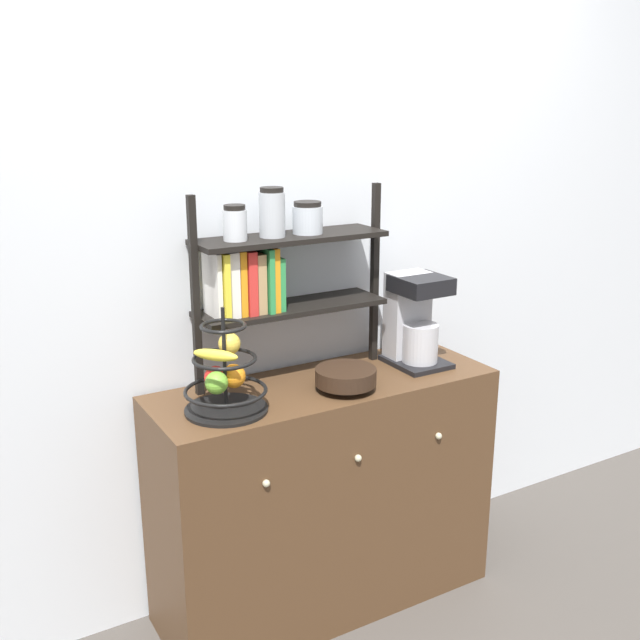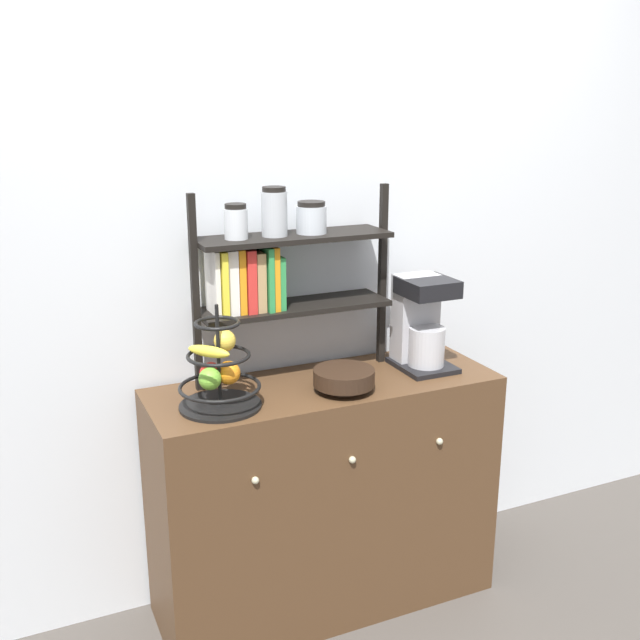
{
  "view_description": "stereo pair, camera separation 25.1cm",
  "coord_description": "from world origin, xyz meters",
  "views": [
    {
      "loc": [
        -1.23,
        -1.87,
        1.8
      ],
      "look_at": [
        -0.02,
        0.21,
        1.1
      ],
      "focal_mm": 42.0,
      "sensor_mm": 36.0,
      "label": 1
    },
    {
      "loc": [
        -1.01,
        -1.98,
        1.8
      ],
      "look_at": [
        -0.02,
        0.21,
        1.1
      ],
      "focal_mm": 42.0,
      "sensor_mm": 36.0,
      "label": 2
    }
  ],
  "objects": [
    {
      "name": "fruit_stand",
      "position": [
        -0.39,
        0.17,
        0.98
      ],
      "size": [
        0.26,
        0.26,
        0.34
      ],
      "color": "black",
      "rests_on": "sideboard"
    },
    {
      "name": "coffee_maker",
      "position": [
        0.39,
        0.23,
        1.03
      ],
      "size": [
        0.19,
        0.23,
        0.34
      ],
      "color": "black",
      "rests_on": "sideboard"
    },
    {
      "name": "wall_back",
      "position": [
        0.0,
        0.47,
        1.3
      ],
      "size": [
        7.0,
        0.05,
        2.6
      ],
      "primitive_type": "cube",
      "color": "silver",
      "rests_on": "ground_plane"
    },
    {
      "name": "shelf_hutch",
      "position": [
        -0.14,
        0.34,
        1.27
      ],
      "size": [
        0.72,
        0.2,
        0.67
      ],
      "color": "black",
      "rests_on": "sideboard"
    },
    {
      "name": "wooden_bowl",
      "position": [
        0.03,
        0.12,
        0.91
      ],
      "size": [
        0.21,
        0.21,
        0.08
      ],
      "color": "black",
      "rests_on": "sideboard"
    },
    {
      "name": "ground_plane",
      "position": [
        0.0,
        0.0,
        0.0
      ],
      "size": [
        12.0,
        12.0,
        0.0
      ],
      "primitive_type": "plane",
      "color": "#47423D"
    },
    {
      "name": "sideboard",
      "position": [
        0.0,
        0.21,
        0.43
      ],
      "size": [
        1.22,
        0.44,
        0.87
      ],
      "color": "#4C331E",
      "rests_on": "ground_plane"
    }
  ]
}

